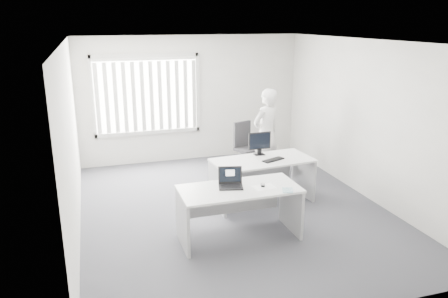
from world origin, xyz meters
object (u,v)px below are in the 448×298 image
object	(u,v)px
desk_far	(262,171)
laptop	(231,179)
person	(266,133)
monitor	(259,144)
office_chair	(246,155)
desk_near	(239,202)

from	to	relation	value
desk_far	laptop	size ratio (longest dim) A/B	5.19
person	laptop	size ratio (longest dim) A/B	5.24
laptop	monitor	bearing A→B (deg)	68.17
office_chair	monitor	size ratio (longest dim) A/B	2.45
desk_far	person	bearing A→B (deg)	60.28
desk_far	monitor	bearing A→B (deg)	75.49
desk_far	person	xyz separation A→B (m)	(0.59, 1.27, 0.34)
laptop	monitor	size ratio (longest dim) A/B	0.83
desk_far	laptop	distance (m)	1.48
desk_near	desk_far	bearing A→B (deg)	53.57
person	laptop	bearing A→B (deg)	33.82
monitor	office_chair	bearing A→B (deg)	77.04
desk_far	office_chair	bearing A→B (deg)	73.97
laptop	person	bearing A→B (deg)	71.06
desk_near	monitor	distance (m)	1.71
desk_near	office_chair	xyz separation A→B (m)	(1.18, 2.91, -0.25)
desk_near	person	xyz separation A→B (m)	(1.41, 2.40, 0.34)
person	laptop	distance (m)	2.81
desk_far	office_chair	xyz separation A→B (m)	(0.35, 1.77, -0.25)
monitor	person	bearing A→B (deg)	59.91
desk_near	monitor	size ratio (longest dim) A/B	4.19
desk_far	office_chair	size ratio (longest dim) A/B	1.76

